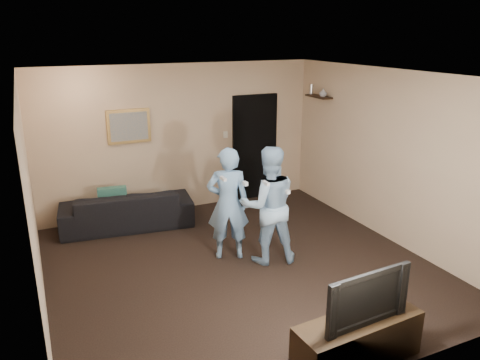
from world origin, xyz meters
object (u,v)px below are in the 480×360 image
sofa (127,209)px  wii_player_right (268,205)px  tv_console (357,340)px  television (362,295)px  wii_player_left (228,204)px

sofa → wii_player_right: size_ratio=1.28×
sofa → tv_console: bearing=114.3°
sofa → television: bearing=114.3°
tv_console → wii_player_left: 2.69m
tv_console → sofa: bearing=103.5°
television → wii_player_left: wii_player_left is taller
television → wii_player_right: size_ratio=0.57×
television → sofa: bearing=103.5°
television → wii_player_left: (-0.24, 2.62, 0.05)m
sofa → wii_player_left: size_ratio=1.31×
tv_console → wii_player_right: 2.37m
television → wii_player_right: 2.29m
television → tv_console: bearing=176.4°
sofa → tv_console: sofa is taller
wii_player_left → sofa: bearing=122.5°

